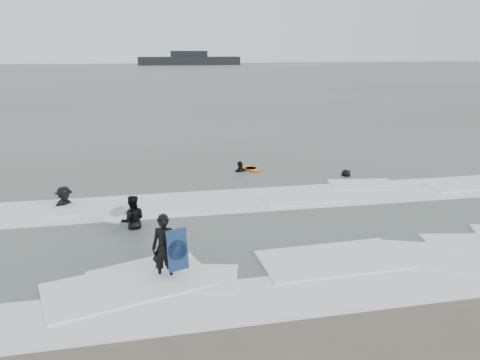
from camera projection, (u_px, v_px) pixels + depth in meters
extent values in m
plane|color=brown|center=(282.00, 284.00, 10.77)|extent=(320.00, 320.00, 0.00)
plane|color=#47544C|center=(162.00, 77.00, 86.28)|extent=(320.00, 320.00, 0.00)
imported|color=black|center=(166.00, 280.00, 10.95)|extent=(0.69, 0.55, 1.64)
imported|color=black|center=(133.00, 229.00, 14.03)|extent=(0.82, 0.67, 1.60)
imported|color=black|center=(65.00, 207.00, 15.94)|extent=(1.16, 1.10, 1.58)
imported|color=black|center=(240.00, 172.00, 20.38)|extent=(1.04, 0.65, 1.65)
imported|color=black|center=(346.00, 177.00, 19.65)|extent=(0.84, 0.68, 1.48)
cube|color=white|center=(289.00, 296.00, 10.19)|extent=(30.03, 2.32, 0.07)
cube|color=white|center=(235.00, 201.00, 16.42)|extent=(30.00, 2.60, 0.09)
cube|color=black|center=(189.00, 61.00, 146.39)|extent=(31.60, 5.64, 2.48)
cube|color=black|center=(189.00, 54.00, 145.81)|extent=(11.29, 3.39, 1.81)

